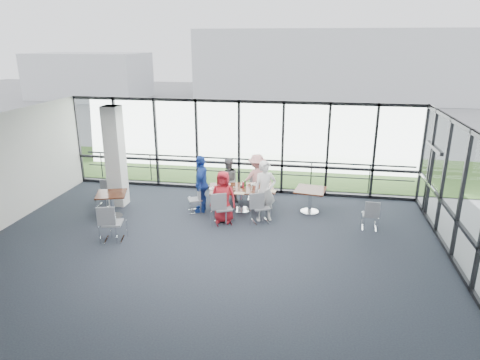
% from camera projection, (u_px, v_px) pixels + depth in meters
% --- Properties ---
extents(floor, '(12.00, 10.00, 0.02)m').
position_uv_depth(floor, '(203.00, 257.00, 10.54)').
color(floor, '#202330').
rests_on(floor, ground).
extents(ceiling, '(12.00, 10.00, 0.04)m').
position_uv_depth(ceiling, '(200.00, 129.00, 9.54)').
color(ceiling, white).
rests_on(ceiling, ground).
extents(wall_front, '(12.00, 0.10, 3.20)m').
position_uv_depth(wall_front, '(99.00, 332.00, 5.36)').
color(wall_front, silver).
rests_on(wall_front, ground).
extents(curtain_wall_back, '(12.00, 0.10, 3.20)m').
position_uv_depth(curtain_wall_back, '(239.00, 147.00, 14.72)').
color(curtain_wall_back, white).
rests_on(curtain_wall_back, ground).
extents(curtain_wall_right, '(0.10, 10.00, 3.20)m').
position_uv_depth(curtain_wall_right, '(476.00, 213.00, 9.05)').
color(curtain_wall_right, white).
rests_on(curtain_wall_right, ground).
extents(exit_door, '(0.12, 1.60, 2.10)m').
position_uv_depth(exit_door, '(430.00, 183.00, 12.73)').
color(exit_door, black).
rests_on(exit_door, ground).
extents(structural_column, '(0.50, 0.50, 3.20)m').
position_uv_depth(structural_column, '(115.00, 157.00, 13.44)').
color(structural_column, silver).
rests_on(structural_column, ground).
extents(apron, '(80.00, 70.00, 0.02)m').
position_uv_depth(apron, '(258.00, 155.00, 19.90)').
color(apron, gray).
rests_on(apron, ground).
extents(grass_strip, '(80.00, 5.00, 0.01)m').
position_uv_depth(grass_strip, '(252.00, 167.00, 18.02)').
color(grass_strip, '#2F5423').
rests_on(grass_strip, ground).
extents(hangar_main, '(24.00, 10.00, 6.00)m').
position_uv_depth(hangar_main, '(334.00, 64.00, 38.89)').
color(hangar_main, silver).
rests_on(hangar_main, ground).
extents(hangar_aux, '(10.00, 6.00, 4.00)m').
position_uv_depth(hangar_aux, '(90.00, 76.00, 39.09)').
color(hangar_aux, silver).
rests_on(hangar_aux, ground).
extents(guard_rail, '(12.00, 0.06, 0.06)m').
position_uv_depth(guard_rail, '(242.00, 172.00, 15.62)').
color(guard_rail, '#2D2D33').
rests_on(guard_rail, ground).
extents(main_table, '(2.16, 1.49, 0.75)m').
position_uv_depth(main_table, '(242.00, 191.00, 13.24)').
color(main_table, '#3A1710').
rests_on(main_table, ground).
extents(side_table_left, '(1.08, 1.08, 0.75)m').
position_uv_depth(side_table_left, '(112.00, 197.00, 12.76)').
color(side_table_left, '#3A1710').
rests_on(side_table_left, ground).
extents(side_table_right, '(1.03, 1.03, 0.75)m').
position_uv_depth(side_table_right, '(310.00, 193.00, 13.10)').
color(side_table_right, '#3A1710').
rests_on(side_table_right, ground).
extents(diner_near_left, '(0.77, 0.51, 1.54)m').
position_uv_depth(diner_near_left, '(223.00, 197.00, 12.37)').
color(diner_near_left, '#AA1A25').
rests_on(diner_near_left, ground).
extents(diner_near_right, '(0.79, 0.68, 1.81)m').
position_uv_depth(diner_near_right, '(265.00, 191.00, 12.45)').
color(diner_near_right, silver).
rests_on(diner_near_right, ground).
extents(diner_far_left, '(0.85, 0.73, 1.50)m').
position_uv_depth(diner_far_left, '(228.00, 180.00, 13.93)').
color(diner_far_left, slate).
rests_on(diner_far_left, ground).
extents(diner_far_right, '(1.16, 0.90, 1.60)m').
position_uv_depth(diner_far_right, '(257.00, 178.00, 13.95)').
color(diner_far_right, pink).
rests_on(diner_far_right, ground).
extents(diner_end, '(0.69, 1.11, 1.79)m').
position_uv_depth(diner_end, '(202.00, 184.00, 13.13)').
color(diner_end, '#1E3FA0').
rests_on(diner_end, ground).
extents(chair_main_nl, '(0.63, 0.63, 0.97)m').
position_uv_depth(chair_main_nl, '(223.00, 208.00, 12.29)').
color(chair_main_nl, gray).
rests_on(chair_main_nl, ground).
extents(chair_main_nr, '(0.61, 0.61, 0.93)m').
position_uv_depth(chair_main_nr, '(261.00, 207.00, 12.42)').
color(chair_main_nr, gray).
rests_on(chair_main_nr, ground).
extents(chair_main_fl, '(0.48, 0.48, 0.85)m').
position_uv_depth(chair_main_fl, '(228.00, 188.00, 14.16)').
color(chair_main_fl, gray).
rests_on(chair_main_fl, ground).
extents(chair_main_fr, '(0.44, 0.44, 0.82)m').
position_uv_depth(chair_main_fr, '(254.00, 187.00, 14.27)').
color(chair_main_fr, gray).
rests_on(chair_main_fr, ground).
extents(chair_main_end, '(0.54, 0.54, 0.81)m').
position_uv_depth(chair_main_end, '(195.00, 199.00, 13.19)').
color(chair_main_end, gray).
rests_on(chair_main_end, ground).
extents(chair_spare_la, '(0.60, 0.60, 1.00)m').
position_uv_depth(chair_spare_la, '(113.00, 223.00, 11.26)').
color(chair_spare_la, gray).
rests_on(chair_spare_la, ground).
extents(chair_spare_lb, '(0.41, 0.41, 0.80)m').
position_uv_depth(chair_spare_lb, '(103.00, 194.00, 13.70)').
color(chair_spare_lb, gray).
rests_on(chair_spare_lb, ground).
extents(chair_spare_r, '(0.45, 0.45, 0.85)m').
position_uv_depth(chair_spare_r, '(370.00, 215.00, 11.99)').
color(chair_spare_r, gray).
rests_on(chair_spare_r, ground).
extents(plate_nl, '(0.27, 0.27, 0.01)m').
position_uv_depth(plate_nl, '(225.00, 192.00, 12.79)').
color(plate_nl, white).
rests_on(plate_nl, main_table).
extents(plate_nr, '(0.25, 0.25, 0.01)m').
position_uv_depth(plate_nr, '(260.00, 191.00, 12.88)').
color(plate_nr, white).
rests_on(plate_nr, main_table).
extents(plate_fl, '(0.28, 0.28, 0.01)m').
position_uv_depth(plate_fl, '(226.00, 184.00, 13.49)').
color(plate_fl, white).
rests_on(plate_fl, main_table).
extents(plate_fr, '(0.26, 0.26, 0.01)m').
position_uv_depth(plate_fr, '(255.00, 184.00, 13.51)').
color(plate_fr, white).
rests_on(plate_fr, main_table).
extents(plate_end, '(0.24, 0.24, 0.01)m').
position_uv_depth(plate_end, '(213.00, 189.00, 13.10)').
color(plate_end, white).
rests_on(plate_end, main_table).
extents(tumbler_a, '(0.07, 0.07, 0.13)m').
position_uv_depth(tumbler_a, '(234.00, 189.00, 12.88)').
color(tumbler_a, white).
rests_on(tumbler_a, main_table).
extents(tumbler_b, '(0.08, 0.08, 0.15)m').
position_uv_depth(tumbler_b, '(251.00, 187.00, 13.01)').
color(tumbler_b, white).
rests_on(tumbler_b, main_table).
extents(tumbler_c, '(0.06, 0.06, 0.13)m').
position_uv_depth(tumbler_c, '(244.00, 183.00, 13.41)').
color(tumbler_c, white).
rests_on(tumbler_c, main_table).
extents(tumbler_d, '(0.07, 0.07, 0.13)m').
position_uv_depth(tumbler_d, '(218.00, 187.00, 13.03)').
color(tumbler_d, white).
rests_on(tumbler_d, main_table).
extents(menu_a, '(0.32, 0.23, 0.00)m').
position_uv_depth(menu_a, '(239.00, 193.00, 12.73)').
color(menu_a, beige).
rests_on(menu_a, main_table).
extents(menu_b, '(0.34, 0.25, 0.00)m').
position_uv_depth(menu_b, '(271.00, 191.00, 12.93)').
color(menu_b, beige).
rests_on(menu_b, main_table).
extents(menu_c, '(0.34, 0.38, 0.00)m').
position_uv_depth(menu_c, '(245.00, 184.00, 13.56)').
color(menu_c, beige).
rests_on(menu_c, main_table).
extents(condiment_caddy, '(0.10, 0.07, 0.04)m').
position_uv_depth(condiment_caddy, '(242.00, 186.00, 13.25)').
color(condiment_caddy, black).
rests_on(condiment_caddy, main_table).
extents(ketchup_bottle, '(0.06, 0.06, 0.18)m').
position_uv_depth(ketchup_bottle, '(243.00, 185.00, 13.19)').
color(ketchup_bottle, '#B3192C').
rests_on(ketchup_bottle, main_table).
extents(green_bottle, '(0.05, 0.05, 0.20)m').
position_uv_depth(green_bottle, '(245.00, 184.00, 13.26)').
color(green_bottle, '#1B741F').
rests_on(green_bottle, main_table).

